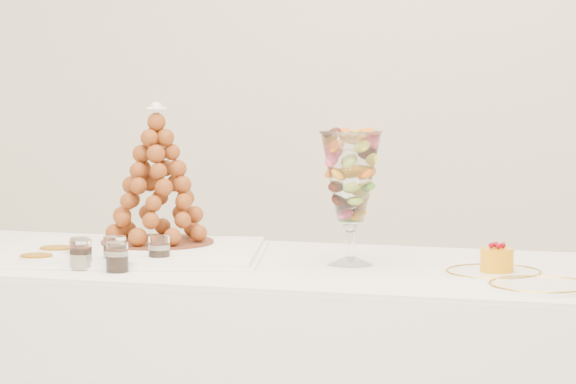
# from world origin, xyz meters

# --- Properties ---
(lace_tray) EXTENTS (0.72, 0.58, 0.02)m
(lace_tray) POSITION_xyz_m (-0.47, 0.37, 0.75)
(lace_tray) COLOR white
(lace_tray) RESTS_ON buffet_table
(macaron_vase) EXTENTS (0.15, 0.15, 0.33)m
(macaron_vase) POSITION_xyz_m (0.11, 0.35, 0.96)
(macaron_vase) COLOR white
(macaron_vase) RESTS_ON buffet_table
(cake_plate) EXTENTS (0.24, 0.24, 0.01)m
(cake_plate) POSITION_xyz_m (0.47, 0.24, 0.75)
(cake_plate) COLOR white
(cake_plate) RESTS_ON buffet_table
(spare_plate) EXTENTS (0.24, 0.24, 0.01)m
(spare_plate) POSITION_xyz_m (0.59, 0.08, 0.75)
(spare_plate) COLOR white
(spare_plate) RESTS_ON buffet_table
(verrine_a) EXTENTS (0.05, 0.05, 0.07)m
(verrine_a) POSITION_xyz_m (-0.56, 0.22, 0.77)
(verrine_a) COLOR white
(verrine_a) RESTS_ON buffet_table
(verrine_b) EXTENTS (0.07, 0.07, 0.08)m
(verrine_b) POSITION_xyz_m (-0.46, 0.18, 0.78)
(verrine_b) COLOR white
(verrine_b) RESTS_ON buffet_table
(verrine_c) EXTENTS (0.07, 0.07, 0.07)m
(verrine_c) POSITION_xyz_m (-0.36, 0.24, 0.78)
(verrine_c) COLOR white
(verrine_c) RESTS_ON buffet_table
(verrine_d) EXTENTS (0.07, 0.07, 0.07)m
(verrine_d) POSITION_xyz_m (-0.52, 0.12, 0.78)
(verrine_d) COLOR white
(verrine_d) RESTS_ON buffet_table
(verrine_e) EXTENTS (0.06, 0.06, 0.07)m
(verrine_e) POSITION_xyz_m (-0.42, 0.11, 0.78)
(verrine_e) COLOR white
(verrine_e) RESTS_ON buffet_table
(ramekin_back) EXTENTS (0.10, 0.10, 0.03)m
(ramekin_back) POSITION_xyz_m (-0.64, 0.26, 0.76)
(ramekin_back) COLOR white
(ramekin_back) RESTS_ON buffet_table
(ramekin_front) EXTENTS (0.09, 0.09, 0.03)m
(ramekin_front) POSITION_xyz_m (-0.64, 0.14, 0.76)
(ramekin_front) COLOR white
(ramekin_front) RESTS_ON buffet_table
(croquembouche) EXTENTS (0.30, 0.30, 0.38)m
(croquembouche) POSITION_xyz_m (-0.44, 0.47, 0.95)
(croquembouche) COLOR brown
(croquembouche) RESTS_ON lace_tray
(mousse_cake) EXTENTS (0.08, 0.08, 0.07)m
(mousse_cake) POSITION_xyz_m (0.48, 0.24, 0.78)
(mousse_cake) COLOR orange
(mousse_cake) RESTS_ON cake_plate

